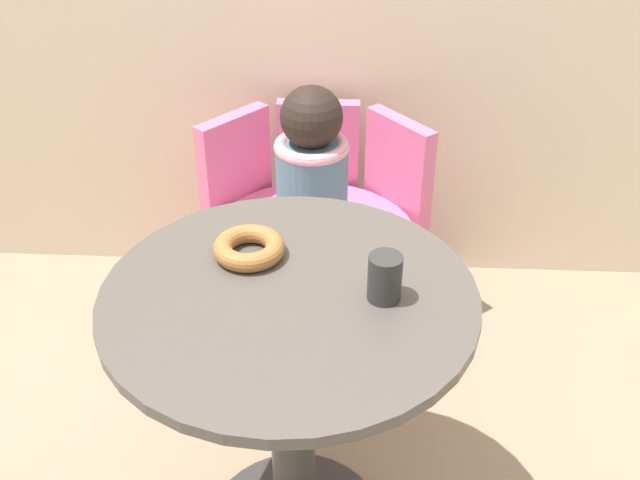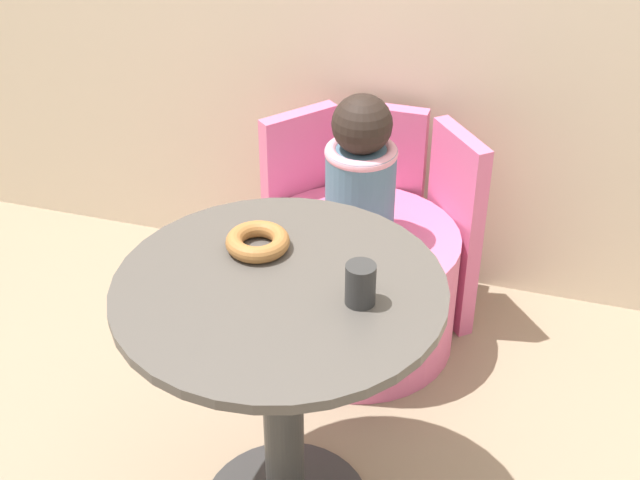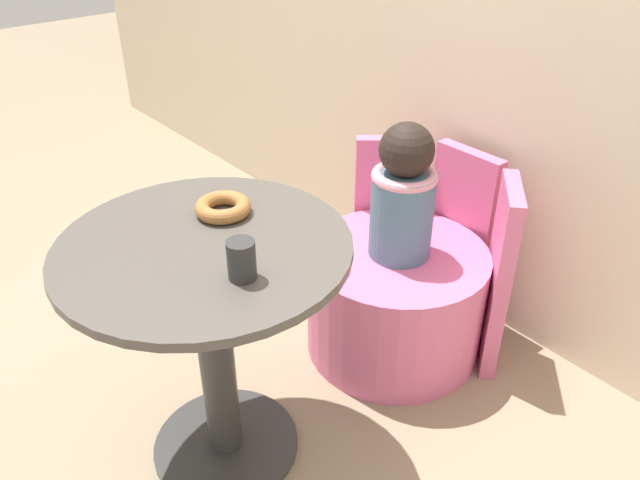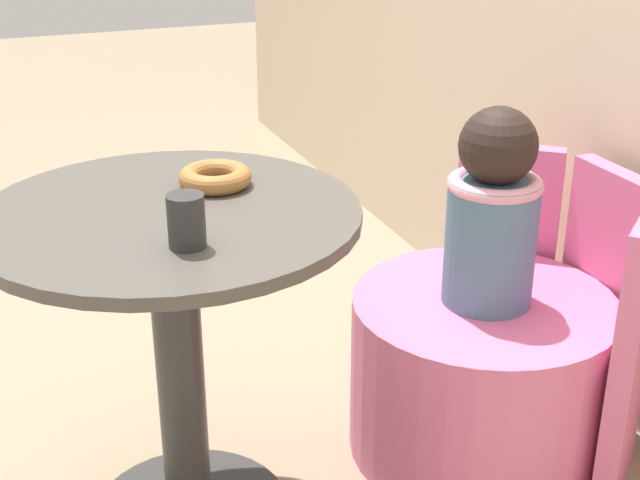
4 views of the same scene
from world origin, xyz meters
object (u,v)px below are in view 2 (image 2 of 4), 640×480
Objects in this scene: round_table at (282,360)px; child_figure at (361,172)px; cup at (360,284)px; donut at (258,242)px; tub_chair at (357,289)px.

round_table is 1.60× the size of child_figure.
cup reaches higher than round_table.
child_figure is 0.77m from cup.
donut is 1.57× the size of cup.
child_figure is 4.88× the size of cup.
round_table is at bearing -52.15° from donut.
tub_chair is at bearing 81.51° from donut.
child_figure is at bearing 90.12° from round_table.
donut is (-0.09, -0.60, 0.55)m from tub_chair.
cup reaches higher than tub_chair.
child_figure reaches higher than tub_chair.
donut reaches higher than round_table.
child_figure is (0.00, 0.00, 0.42)m from tub_chair.
child_figure reaches higher than cup.
cup is (0.18, -0.01, 0.26)m from round_table.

